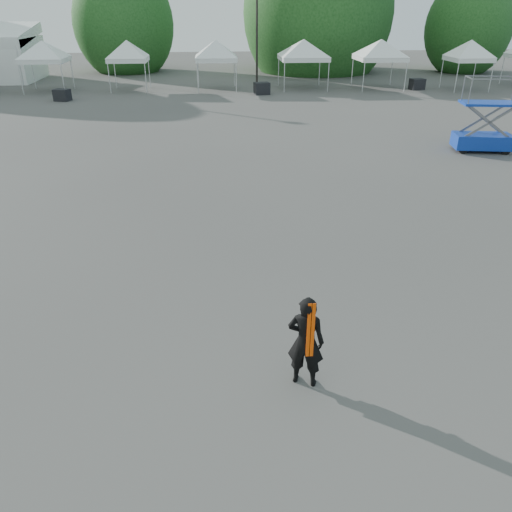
{
  "coord_description": "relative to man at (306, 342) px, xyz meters",
  "views": [
    {
      "loc": [
        -0.72,
        -9.02,
        5.61
      ],
      "look_at": [
        0.03,
        -0.59,
        1.3
      ],
      "focal_mm": 35.0,
      "sensor_mm": 36.0,
      "label": 1
    }
  ],
  "objects": [
    {
      "name": "ground",
      "position": [
        -0.63,
        2.69,
        -0.82
      ],
      "size": [
        120.0,
        120.0,
        0.0
      ],
      "primitive_type": "plane",
      "color": "#474442",
      "rests_on": "ground"
    },
    {
      "name": "light_pole_east",
      "position": [
        2.37,
        34.69,
        4.7
      ],
      "size": [
        0.6,
        0.25,
        9.8
      ],
      "color": "black",
      "rests_on": "ground"
    },
    {
      "name": "tree_mid_w",
      "position": [
        -8.63,
        42.69,
        3.11
      ],
      "size": [
        4.16,
        4.16,
        6.33
      ],
      "color": "#382314",
      "rests_on": "ground"
    },
    {
      "name": "tree_mid_e",
      "position": [
        8.37,
        41.69,
        4.02
      ],
      "size": [
        5.12,
        5.12,
        7.79
      ],
      "color": "#382314",
      "rests_on": "ground"
    },
    {
      "name": "tree_far_e",
      "position": [
        21.37,
        39.69,
        2.81
      ],
      "size": [
        3.84,
        3.84,
        5.84
      ],
      "color": "#382314",
      "rests_on": "ground"
    },
    {
      "name": "tent_c",
      "position": [
        -12.64,
        31.62,
        2.24
      ],
      "size": [
        4.18,
        4.18,
        3.88
      ],
      "color": "silver",
      "rests_on": "ground"
    },
    {
      "name": "tent_d",
      "position": [
        -6.94,
        31.52,
        2.24
      ],
      "size": [
        3.76,
        3.76,
        3.88
      ],
      "color": "silver",
      "rests_on": "ground"
    },
    {
      "name": "tent_e",
      "position": [
        -0.82,
        31.31,
        2.24
      ],
      "size": [
        4.03,
        4.03,
        3.88
      ],
      "color": "silver",
      "rests_on": "ground"
    },
    {
      "name": "tent_f",
      "position": [
        5.38,
        31.31,
        2.24
      ],
      "size": [
        4.67,
        4.67,
        3.88
      ],
      "color": "silver",
      "rests_on": "ground"
    },
    {
      "name": "tent_g",
      "position": [
        10.81,
        30.79,
        2.24
      ],
      "size": [
        4.53,
        4.53,
        3.88
      ],
      "color": "silver",
      "rests_on": "ground"
    },
    {
      "name": "tent_h",
      "position": [
        16.87,
        29.7,
        2.24
      ],
      "size": [
        3.81,
        3.81,
        3.88
      ],
      "color": "silver",
      "rests_on": "ground"
    },
    {
      "name": "man",
      "position": [
        0.0,
        0.0,
        0.0
      ],
      "size": [
        0.69,
        0.57,
        1.63
      ],
      "rotation": [
        0.0,
        0.0,
        2.79
      ],
      "color": "black",
      "rests_on": "ground"
    },
    {
      "name": "scissor_lift",
      "position": [
        9.95,
        13.57,
        0.68
      ],
      "size": [
        2.46,
        1.52,
        2.97
      ],
      "rotation": [
        0.0,
        0.0,
        -0.17
      ],
      "color": "#0C179C",
      "rests_on": "ground"
    },
    {
      "name": "crate_west",
      "position": [
        -10.74,
        27.56,
        -0.46
      ],
      "size": [
        1.1,
        0.97,
        0.72
      ],
      "primitive_type": "cube",
      "rotation": [
        0.0,
        0.0,
        -0.31
      ],
      "color": "black",
      "rests_on": "ground"
    },
    {
      "name": "crate_mid",
      "position": [
        2.19,
        28.95,
        -0.43
      ],
      "size": [
        1.11,
        0.93,
        0.78
      ],
      "primitive_type": "cube",
      "rotation": [
        0.0,
        0.0,
        0.17
      ],
      "color": "black",
      "rests_on": "ground"
    },
    {
      "name": "crate_east",
      "position": [
        13.55,
        30.09,
        -0.44
      ],
      "size": [
        1.06,
        0.88,
        0.75
      ],
      "primitive_type": "cube",
      "rotation": [
        0.0,
        0.0,
        0.15
      ],
      "color": "black",
      "rests_on": "ground"
    }
  ]
}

